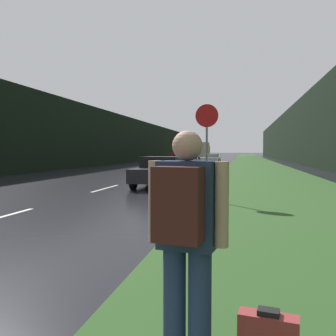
# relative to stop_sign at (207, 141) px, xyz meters

# --- Properties ---
(grass_verge) EXTENTS (6.00, 240.00, 0.02)m
(grass_verge) POSITION_rel_stop_sign_xyz_m (2.71, 27.33, -1.94)
(grass_verge) COLOR #2D5123
(grass_verge) RESTS_ON ground_plane
(lane_stripe_c) EXTENTS (0.12, 3.00, 0.01)m
(lane_stripe_c) POSITION_rel_stop_sign_xyz_m (-4.63, 2.83, -1.95)
(lane_stripe_c) COLOR silver
(lane_stripe_c) RESTS_ON ground_plane
(lane_stripe_d) EXTENTS (0.12, 3.00, 0.01)m
(lane_stripe_d) POSITION_rel_stop_sign_xyz_m (-4.63, 9.83, -1.95)
(lane_stripe_d) COLOR silver
(lane_stripe_d) RESTS_ON ground_plane
(treeline_far_side) EXTENTS (2.00, 140.00, 6.22)m
(treeline_far_side) POSITION_rel_stop_sign_xyz_m (-14.97, 37.33, 1.16)
(treeline_far_side) COLOR black
(treeline_far_side) RESTS_ON ground_plane
(treeline_near_side) EXTENTS (2.00, 140.00, 7.84)m
(treeline_near_side) POSITION_rel_stop_sign_xyz_m (8.71, 37.33, 1.97)
(treeline_near_side) COLOR black
(treeline_near_side) RESTS_ON ground_plane
(stop_sign) EXTENTS (0.74, 0.07, 3.13)m
(stop_sign) POSITION_rel_stop_sign_xyz_m (0.00, 0.00, 0.00)
(stop_sign) COLOR slate
(stop_sign) RESTS_ON ground_plane
(hitchhiker_with_backpack) EXTENTS (0.61, 0.47, 1.77)m
(hitchhiker_with_backpack) POSITION_rel_stop_sign_xyz_m (0.73, -9.01, -0.94)
(hitchhiker_with_backpack) COLOR navy
(hitchhiker_with_backpack) RESTS_ON ground_plane
(car_passing_near) EXTENTS (2.00, 4.24, 1.36)m
(car_passing_near) POSITION_rel_stop_sign_xyz_m (-2.46, 4.11, -1.26)
(car_passing_near) COLOR black
(car_passing_near) RESTS_ON ground_plane
(car_passing_far) EXTENTS (2.00, 4.70, 1.27)m
(car_passing_far) POSITION_rel_stop_sign_xyz_m (-2.46, 30.67, -1.29)
(car_passing_far) COLOR #BCBCBC
(car_passing_far) RESTS_ON ground_plane
(car_oncoming) EXTENTS (1.87, 4.28, 1.37)m
(car_oncoming) POSITION_rel_stop_sign_xyz_m (-6.80, 31.81, -1.24)
(car_oncoming) COLOR maroon
(car_oncoming) RESTS_ON ground_plane
(delivery_truck) EXTENTS (2.52, 7.38, 3.32)m
(delivery_truck) POSITION_rel_stop_sign_xyz_m (-6.80, 61.58, -0.19)
(delivery_truck) COLOR #6E684F
(delivery_truck) RESTS_ON ground_plane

